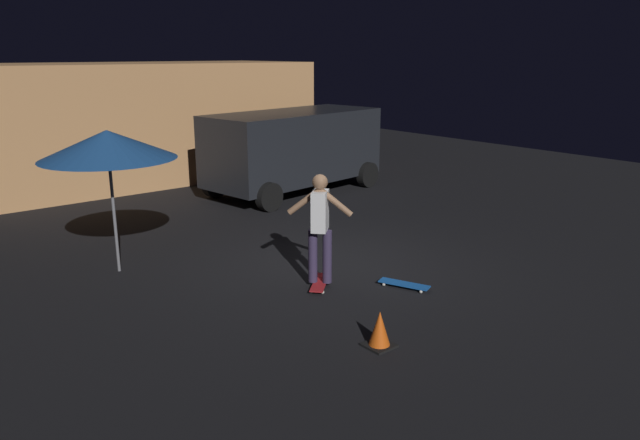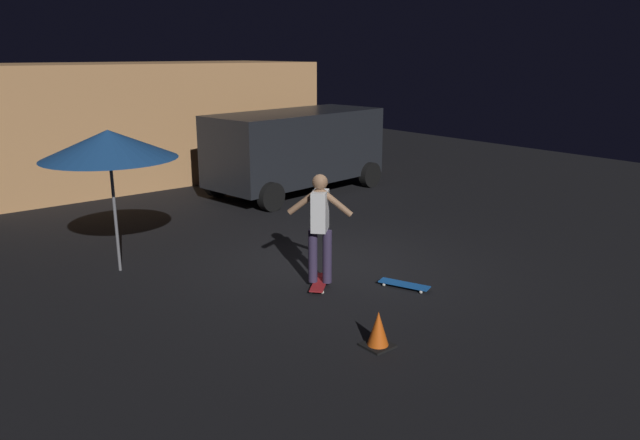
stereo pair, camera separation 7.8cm
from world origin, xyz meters
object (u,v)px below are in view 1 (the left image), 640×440
object	(u,v)px
parked_van	(294,147)
skateboard_spare	(404,284)
skateboard_ridden	(320,283)
traffic_cone	(380,330)
skater	(320,221)
patio_umbrella	(108,145)

from	to	relation	value
parked_van	skateboard_spare	world-z (taller)	parked_van
skateboard_ridden	traffic_cone	bearing A→B (deg)	-109.27
traffic_cone	skateboard_ridden	bearing A→B (deg)	70.73
skateboard_spare	traffic_cone	bearing A→B (deg)	-145.68
skater	traffic_cone	distance (m)	2.25
skater	parked_van	bearing A→B (deg)	56.42
skateboard_spare	skater	world-z (taller)	skater
parked_van	skateboard_ridden	world-z (taller)	parked_van
skater	traffic_cone	size ratio (longest dim) A/B	3.63
skateboard_spare	skateboard_ridden	bearing A→B (deg)	137.62
patio_umbrella	skateboard_spare	xyz separation A→B (m)	(3.06, -3.46, -2.02)
patio_umbrella	skater	size ratio (longest dim) A/B	1.38
patio_umbrella	skater	distance (m)	3.51
patio_umbrella	parked_van	bearing A→B (deg)	26.37
parked_van	traffic_cone	size ratio (longest dim) A/B	10.45
skateboard_spare	traffic_cone	world-z (taller)	traffic_cone
skateboard_ridden	skater	bearing A→B (deg)	90.00
patio_umbrella	skateboard_spare	size ratio (longest dim) A/B	2.88
parked_van	patio_umbrella	xyz separation A→B (m)	(-5.73, -2.84, 0.91)
patio_umbrella	skateboard_ridden	bearing A→B (deg)	-50.85
patio_umbrella	skateboard_ridden	distance (m)	3.91
skateboard_ridden	skateboard_spare	distance (m)	1.28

